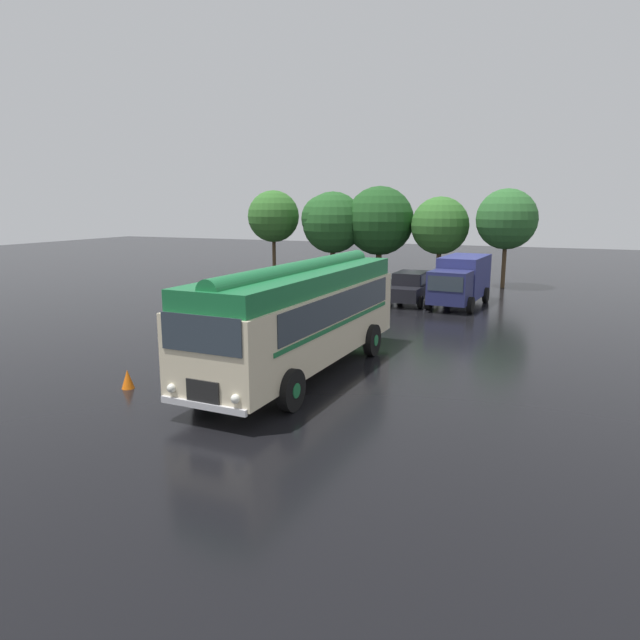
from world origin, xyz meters
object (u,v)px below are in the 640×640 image
traffic_cone (128,379)px  car_mid_left (410,287)px  box_van (461,279)px  car_near_left (366,284)px  vintage_bus (300,313)px

traffic_cone → car_mid_left: bearing=77.9°
traffic_cone → box_van: bearing=70.6°
car_mid_left → box_van: 2.64m
car_near_left → car_mid_left: (2.58, -0.33, 0.00)m
car_mid_left → traffic_cone: size_ratio=7.64×
vintage_bus → car_near_left: vintage_bus is taller
vintage_bus → car_mid_left: 14.01m
vintage_bus → car_mid_left: vintage_bus is taller
traffic_cone → vintage_bus: bearing=40.9°
vintage_bus → traffic_cone: size_ratio=18.54×
car_near_left → traffic_cone: (-1.15, -17.66, -0.57)m
car_near_left → box_van: (5.12, 0.15, 0.52)m
vintage_bus → car_near_left: (-2.73, 14.31, -1.05)m
box_van → traffic_cone: bearing=-109.4°
car_near_left → box_van: 5.15m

